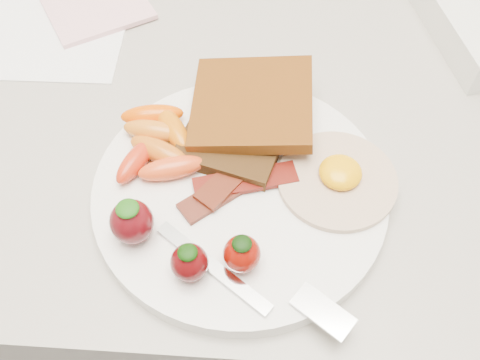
{
  "coord_description": "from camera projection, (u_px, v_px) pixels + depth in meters",
  "views": [
    {
      "loc": [
        0.02,
        1.28,
        1.32
      ],
      "look_at": [
        0.0,
        1.55,
        0.93
      ],
      "focal_mm": 40.0,
      "sensor_mm": 36.0,
      "label": 1
    }
  ],
  "objects": [
    {
      "name": "counter",
      "position": [
        244.0,
        263.0,
        0.96
      ],
      "size": [
        2.0,
        0.6,
        0.9
      ],
      "primitive_type": "cube",
      "color": "gray",
      "rests_on": "ground"
    },
    {
      "name": "plate",
      "position": [
        240.0,
        192.0,
        0.49
      ],
      "size": [
        0.27,
        0.27,
        0.02
      ],
      "primitive_type": "cylinder",
      "color": "white",
      "rests_on": "counter"
    },
    {
      "name": "toast_lower",
      "position": [
        234.0,
        137.0,
        0.51
      ],
      "size": [
        0.11,
        0.11,
        0.01
      ],
      "primitive_type": "cube",
      "rotation": [
        0.0,
        0.0,
        -0.28
      ],
      "color": "black",
      "rests_on": "plate"
    },
    {
      "name": "toast_upper",
      "position": [
        252.0,
        103.0,
        0.52
      ],
      "size": [
        0.12,
        0.12,
        0.03
      ],
      "primitive_type": "cube",
      "rotation": [
        0.0,
        -0.1,
        -0.01
      ],
      "color": "#3B200A",
      "rests_on": "toast_lower"
    },
    {
      "name": "fried_egg",
      "position": [
        338.0,
        178.0,
        0.49
      ],
      "size": [
        0.14,
        0.14,
        0.02
      ],
      "color": "white",
      "rests_on": "plate"
    },
    {
      "name": "bacon_strips",
      "position": [
        237.0,
        180.0,
        0.49
      ],
      "size": [
        0.11,
        0.1,
        0.01
      ],
      "color": "black",
      "rests_on": "plate"
    },
    {
      "name": "baby_carrots",
      "position": [
        158.0,
        141.0,
        0.5
      ],
      "size": [
        0.09,
        0.1,
        0.02
      ],
      "color": "orange",
      "rests_on": "plate"
    },
    {
      "name": "strawberries",
      "position": [
        176.0,
        241.0,
        0.43
      ],
      "size": [
        0.13,
        0.07,
        0.05
      ],
      "color": "#4D080D",
      "rests_on": "plate"
    },
    {
      "name": "fork",
      "position": [
        262.0,
        287.0,
        0.43
      ],
      "size": [
        0.17,
        0.1,
        0.0
      ],
      "color": "silver",
      "rests_on": "plate"
    },
    {
      "name": "paper_sheet",
      "position": [
        51.0,
        4.0,
        0.66
      ],
      "size": [
        0.2,
        0.27,
        0.0
      ],
      "primitive_type": "cube",
      "rotation": [
        0.0,
        0.0,
        0.02
      ],
      "color": "white",
      "rests_on": "counter"
    }
  ]
}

